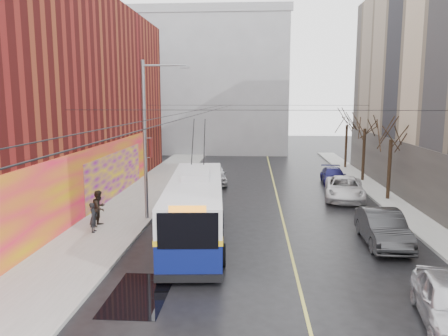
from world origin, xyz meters
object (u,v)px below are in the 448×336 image
(streetlight_pole, at_px, (148,136))
(trolleybus, at_px, (196,207))
(pedestrian_a, at_px, (93,217))
(parked_car_d, at_px, (333,176))
(pedestrian_b, at_px, (99,208))
(tree_near, at_px, (392,128))
(tree_mid, at_px, (365,119))
(following_car, at_px, (214,174))
(tree_far, at_px, (347,117))
(parked_car_b, at_px, (383,228))
(parked_car_c, at_px, (344,188))

(streetlight_pole, distance_m, trolleybus, 5.31)
(pedestrian_a, bearing_deg, parked_car_d, -51.39)
(trolleybus, bearing_deg, pedestrian_b, 162.10)
(streetlight_pole, xyz_separation_m, pedestrian_a, (-2.24, -2.79, -3.93))
(tree_near, relative_size, pedestrian_a, 4.19)
(tree_mid, xyz_separation_m, following_car, (-12.41, -1.75, -4.44))
(tree_far, xyz_separation_m, trolleybus, (-12.10, -22.88, -3.56))
(tree_mid, relative_size, pedestrian_a, 4.37)
(parked_car_d, bearing_deg, trolleybus, -119.86)
(streetlight_pole, height_order, tree_near, streetlight_pole)
(tree_far, distance_m, parked_car_d, 9.74)
(parked_car_b, relative_size, pedestrian_a, 3.24)
(trolleybus, height_order, parked_car_d, trolleybus)
(following_car, relative_size, pedestrian_b, 2.47)
(streetlight_pole, relative_size, parked_car_d, 1.97)
(tree_near, distance_m, tree_far, 14.00)
(parked_car_d, bearing_deg, parked_car_c, -89.58)
(streetlight_pole, height_order, parked_car_d, streetlight_pole)
(tree_near, bearing_deg, parked_car_d, 114.70)
(tree_far, xyz_separation_m, parked_car_d, (-2.65, -8.24, -4.48))
(tree_far, relative_size, pedestrian_a, 4.30)
(trolleybus, xyz_separation_m, parked_car_b, (9.06, -0.47, -0.77))
(streetlight_pole, distance_m, tree_near, 16.28)
(pedestrian_a, height_order, pedestrian_b, pedestrian_b)
(pedestrian_a, relative_size, pedestrian_b, 0.79)
(tree_near, height_order, following_car, tree_near)
(tree_near, distance_m, pedestrian_a, 19.90)
(following_car, bearing_deg, streetlight_pole, -112.17)
(parked_car_d, relative_size, pedestrian_a, 2.99)
(tree_far, relative_size, following_car, 1.38)
(tree_near, xyz_separation_m, pedestrian_a, (-17.38, -8.79, -4.06))
(parked_car_b, bearing_deg, tree_mid, 80.93)
(pedestrian_b, bearing_deg, tree_mid, -38.42)
(tree_mid, xyz_separation_m, parked_car_c, (-2.90, -6.81, -4.48))
(streetlight_pole, relative_size, parked_car_c, 1.62)
(streetlight_pole, relative_size, following_car, 1.89)
(parked_car_b, relative_size, pedestrian_b, 2.58)
(streetlight_pole, height_order, pedestrian_b, streetlight_pole)
(trolleybus, xyz_separation_m, pedestrian_b, (-5.38, 1.26, -0.47))
(tree_near, bearing_deg, trolleybus, -143.70)
(parked_car_b, bearing_deg, trolleybus, 178.45)
(tree_mid, xyz_separation_m, pedestrian_a, (-17.38, -15.79, -4.34))
(tree_far, height_order, parked_car_c, tree_far)
(trolleybus, relative_size, parked_car_b, 2.45)
(tree_mid, height_order, pedestrian_b, tree_mid)
(tree_near, relative_size, tree_mid, 0.96)
(streetlight_pole, xyz_separation_m, following_car, (2.72, 11.25, -4.04))
(pedestrian_a, bearing_deg, parked_car_c, -64.24)
(tree_mid, relative_size, pedestrian_b, 3.47)
(streetlight_pole, distance_m, parked_car_b, 13.19)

